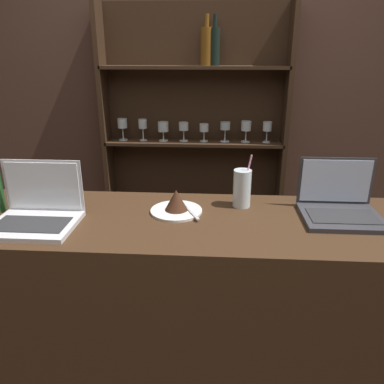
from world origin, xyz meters
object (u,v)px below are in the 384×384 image
laptop_near (37,212)px  laptop_far (339,205)px  cake_plate (176,204)px  water_glass (242,188)px

laptop_near → laptop_far: laptop_near is taller
cake_plate → water_glass: bearing=16.9°
laptop_near → cake_plate: 0.52m
cake_plate → water_glass: water_glass is taller
laptop_near → laptop_far: (1.13, 0.14, -0.00)m
laptop_near → laptop_far: bearing=7.2°
laptop_near → water_glass: laptop_near is taller
laptop_near → water_glass: 0.79m
water_glass → laptop_far: bearing=-10.9°
laptop_far → cake_plate: bearing=-179.3°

